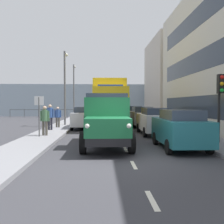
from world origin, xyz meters
TOP-DOWN VIEW (x-y plane):
  - ground_plane at (0.00, -10.01)m, footprint 80.00×80.00m
  - sidewalk_left at (-4.37, -10.01)m, footprint 2.09×36.02m
  - sidewalk_right at (4.37, -10.01)m, footprint 2.09×36.02m
  - road_centreline_markings at (0.00, -9.49)m, footprint 0.12×32.44m
  - building_far_block at (-8.94, -23.99)m, footprint 7.05×10.41m
  - sea_horizon at (0.00, -31.01)m, footprint 80.00×0.80m
  - seawall_railing at (-0.00, -27.41)m, footprint 28.08×0.08m
  - truck_vintage_green at (0.81, -2.39)m, footprint 2.17×5.64m
  - lorry_cargo_yellow at (0.44, -11.47)m, footprint 2.58×8.20m
  - car_teal_kerbside_near at (-2.38, -1.98)m, footprint 1.80×3.89m
  - car_white_kerbside_1 at (-2.38, -7.13)m, footprint 1.90×4.13m
  - car_grey_kerbside_2 at (-2.38, -12.56)m, footprint 1.86×3.97m
  - car_black_kerbside_3 at (-2.38, -18.34)m, footprint 1.93×4.23m
  - car_silver_oppositeside_0 at (2.38, -11.00)m, footprint 1.90×3.92m
  - pedestrian_strolling at (4.32, -5.83)m, footprint 0.53×0.34m
  - pedestrian_couple_b at (4.64, -8.90)m, footprint 0.53×0.34m
  - pedestrian_with_bag at (4.43, -10.78)m, footprint 0.53×0.34m
  - traffic_light_near at (-4.49, -2.70)m, footprint 0.28×0.41m
  - lamp_post_promenade at (4.20, -13.19)m, footprint 0.32×1.14m
  - lamp_post_far at (4.46, -22.60)m, footprint 0.32×1.14m
  - street_sign at (4.52, -5.35)m, footprint 0.50×0.07m

SIDE VIEW (x-z plane):
  - ground_plane at x=0.00m, z-range 0.00..0.00m
  - road_centreline_markings at x=0.00m, z-range 0.00..0.01m
  - sidewalk_left at x=-4.37m, z-range 0.00..0.15m
  - sidewalk_right at x=4.37m, z-range 0.00..0.15m
  - car_teal_kerbside_near at x=-2.38m, z-range 0.03..1.75m
  - car_grey_kerbside_2 at x=-2.38m, z-range 0.03..1.75m
  - car_silver_oppositeside_0 at x=2.38m, z-range 0.03..1.75m
  - car_white_kerbside_1 at x=-2.38m, z-range 0.04..1.76m
  - car_black_kerbside_3 at x=-2.38m, z-range 0.04..1.76m
  - seawall_railing at x=0.00m, z-range 0.32..1.52m
  - pedestrian_with_bag at x=4.43m, z-range 0.28..1.87m
  - pedestrian_strolling at x=4.32m, z-range 0.30..2.00m
  - truck_vintage_green at x=0.81m, z-range -0.04..2.39m
  - pedestrian_couple_b at x=4.64m, z-range 0.31..2.09m
  - street_sign at x=4.52m, z-range 0.56..2.81m
  - lorry_cargo_yellow at x=0.44m, z-range 0.14..4.01m
  - traffic_light_near at x=-4.49m, z-range 0.87..4.07m
  - sea_horizon at x=0.00m, z-range 0.00..5.00m
  - lamp_post_promenade at x=4.20m, z-range 0.76..7.10m
  - lamp_post_far at x=4.46m, z-range 0.77..7.41m
  - building_far_block at x=-8.94m, z-range 0.00..10.20m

